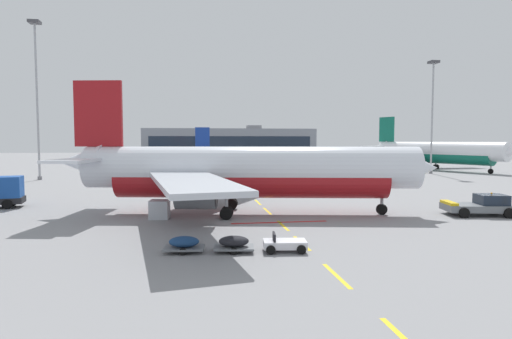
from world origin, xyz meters
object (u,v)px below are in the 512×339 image
(apron_light_mast_near, at_px, (37,83))
(airliner_mid_left, at_px, (434,152))
(uld_cargo_container, at_px, (160,209))
(airliner_far_center, at_px, (245,154))
(airliner_foreground, at_px, (245,171))
(apron_light_mast_far, at_px, (433,103))
(pushback_tug, at_px, (482,205))
(catering_truck, at_px, (365,176))
(baggage_train, at_px, (234,243))

(apron_light_mast_near, bearing_deg, airliner_mid_left, 8.80)
(uld_cargo_container, bearing_deg, airliner_far_center, 77.20)
(airliner_foreground, distance_m, apron_light_mast_near, 51.49)
(airliner_foreground, distance_m, apron_light_mast_far, 61.88)
(airliner_foreground, height_order, airliner_far_center, airliner_foreground)
(pushback_tug, xyz_separation_m, airliner_mid_left, (29.17, 55.71, 3.24))
(catering_truck, bearing_deg, airliner_far_center, 102.32)
(airliner_far_center, xyz_separation_m, baggage_train, (-11.33, -85.24, -2.76))
(airliner_foreground, bearing_deg, pushback_tug, -10.36)
(apron_light_mast_far, bearing_deg, airliner_mid_left, 55.54)
(uld_cargo_container, xyz_separation_m, apron_light_mast_far, (51.37, 43.66, 13.56))
(catering_truck, distance_m, apron_light_mast_far, 34.58)
(airliner_foreground, bearing_deg, apron_light_mast_far, 44.11)
(catering_truck, xyz_separation_m, apron_light_mast_near, (-51.09, 18.83, 14.95))
(catering_truck, bearing_deg, baggage_train, -123.86)
(uld_cargo_container, height_order, apron_light_mast_far, apron_light_mast_far)
(airliner_far_center, height_order, apron_light_mast_far, apron_light_mast_far)
(airliner_mid_left, height_order, baggage_train, airliner_mid_left)
(baggage_train, distance_m, uld_cargo_container, 13.11)
(apron_light_mast_far, bearing_deg, baggage_train, -129.62)
(pushback_tug, height_order, baggage_train, pushback_tug)
(baggage_train, bearing_deg, airliner_far_center, 82.43)
(airliner_foreground, relative_size, airliner_mid_left, 0.98)
(airliner_foreground, relative_size, apron_light_mast_near, 1.29)
(pushback_tug, distance_m, airliner_mid_left, 62.97)
(airliner_foreground, xyz_separation_m, apron_light_mast_far, (43.80, 42.46, 10.41))
(airliner_far_center, distance_m, apron_light_mast_near, 53.25)
(airliner_foreground, bearing_deg, baggage_train, -99.74)
(catering_truck, height_order, apron_light_mast_far, apron_light_mast_far)
(airliner_far_center, bearing_deg, baggage_train, -97.57)
(uld_cargo_container, bearing_deg, baggage_train, -66.10)
(airliner_foreground, distance_m, baggage_train, 13.80)
(uld_cargo_container, bearing_deg, airliner_mid_left, 42.54)
(baggage_train, relative_size, apron_light_mast_near, 0.32)
(catering_truck, xyz_separation_m, uld_cargo_container, (-27.90, -21.68, -0.85))
(catering_truck, height_order, baggage_train, catering_truck)
(airliner_mid_left, relative_size, apron_light_mast_far, 1.54)
(airliner_foreground, distance_m, catering_truck, 28.95)
(airliner_mid_left, distance_m, airliner_far_center, 45.88)
(airliner_foreground, xyz_separation_m, pushback_tug, (21.07, -3.85, -3.05))
(airliner_far_center, bearing_deg, apron_light_mast_near, -140.57)
(airliner_foreground, bearing_deg, uld_cargo_container, -171.03)
(apron_light_mast_far, bearing_deg, apron_light_mast_near, -177.58)
(airliner_foreground, height_order, apron_light_mast_near, apron_light_mast_near)
(baggage_train, relative_size, uld_cargo_container, 4.91)
(airliner_far_center, bearing_deg, uld_cargo_container, -102.80)
(pushback_tug, relative_size, apron_light_mast_near, 0.24)
(pushback_tug, distance_m, apron_light_mast_near, 69.25)
(airliner_foreground, distance_m, uld_cargo_container, 8.29)
(pushback_tug, distance_m, baggage_train, 25.13)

